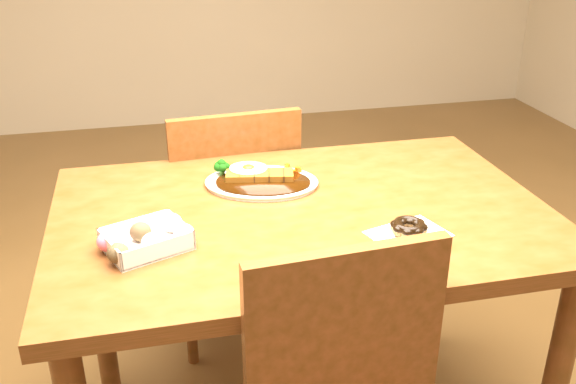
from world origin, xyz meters
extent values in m
cube|color=#533110|center=(0.00, 0.00, 0.73)|extent=(1.20, 0.80, 0.04)
cylinder|color=#533110|center=(-0.54, 0.34, 0.35)|extent=(0.06, 0.06, 0.71)
cylinder|color=#533110|center=(0.54, 0.34, 0.35)|extent=(0.06, 0.06, 0.71)
cube|color=#533110|center=(-0.11, 0.60, 0.43)|extent=(0.45, 0.45, 0.04)
cylinder|color=#533110|center=(0.04, 0.78, 0.21)|extent=(0.04, 0.04, 0.41)
cylinder|color=#533110|center=(-0.30, 0.76, 0.21)|extent=(0.04, 0.04, 0.41)
cylinder|color=#533110|center=(0.07, 0.44, 0.21)|extent=(0.04, 0.04, 0.41)
cylinder|color=#533110|center=(-0.27, 0.42, 0.21)|extent=(0.04, 0.04, 0.41)
cube|color=#533110|center=(-0.10, 0.41, 0.67)|extent=(0.40, 0.06, 0.40)
cube|color=#533110|center=(-0.02, -0.41, 0.67)|extent=(0.40, 0.06, 0.40)
ellipsoid|color=white|center=(-0.07, 0.16, 0.76)|extent=(0.34, 0.28, 0.01)
ellipsoid|color=black|center=(-0.07, 0.15, 0.77)|extent=(0.28, 0.23, 0.01)
cube|color=#6B380C|center=(-0.07, 0.17, 0.77)|extent=(0.19, 0.10, 0.02)
ellipsoid|color=white|center=(-0.10, 0.20, 0.79)|extent=(0.12, 0.11, 0.01)
ellipsoid|color=#FFB214|center=(-0.10, 0.20, 0.79)|extent=(0.03, 0.03, 0.02)
cube|color=white|center=(-0.37, -0.11, 0.77)|extent=(0.21, 0.19, 0.05)
ellipsoid|color=black|center=(-0.43, -0.16, 0.78)|extent=(0.05, 0.05, 0.04)
ellipsoid|color=beige|center=(-0.36, -0.14, 0.78)|extent=(0.05, 0.05, 0.04)
ellipsoid|color=pink|center=(-0.29, -0.11, 0.78)|extent=(0.05, 0.05, 0.04)
ellipsoid|color=pink|center=(-0.46, -0.11, 0.78)|extent=(0.05, 0.05, 0.04)
ellipsoid|color=black|center=(-0.39, -0.08, 0.78)|extent=(0.05, 0.05, 0.04)
ellipsoid|color=beige|center=(-0.32, -0.05, 0.78)|extent=(0.05, 0.05, 0.04)
cube|color=silver|center=(0.20, -0.18, 0.75)|extent=(0.20, 0.16, 0.00)
torus|color=olive|center=(0.20, -0.18, 0.77)|extent=(0.10, 0.10, 0.03)
torus|color=black|center=(0.20, -0.18, 0.77)|extent=(0.09, 0.09, 0.02)
camera|label=1|loc=(-0.35, -1.36, 1.44)|focal=40.00mm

